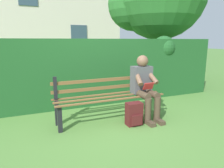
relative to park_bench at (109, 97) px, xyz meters
The scene contains 6 objects.
ground 0.44m from the park_bench, 90.00° to the left, with size 60.00×60.00×0.00m, color #517F38.
park_bench is the anchor object (origin of this frame).
person_seated 0.72m from the park_bench, 166.02° to the left, with size 0.44×0.73×1.19m.
hedge_backdrop 1.23m from the park_bench, 93.32° to the right, with size 6.53×0.75×1.58m.
building_facade 10.07m from the park_bench, 83.92° to the right, with size 10.06×3.22×6.05m.
backpack 0.58m from the park_bench, 126.35° to the left, with size 0.28×0.25×0.40m.
Camera 1 is at (1.36, 3.32, 1.46)m, focal length 32.61 mm.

